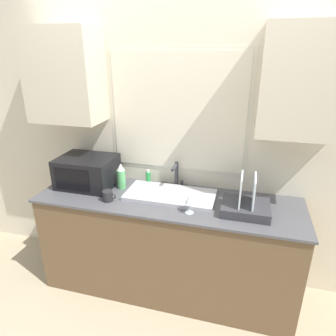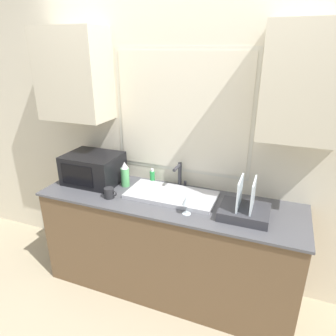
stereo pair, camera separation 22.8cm
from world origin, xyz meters
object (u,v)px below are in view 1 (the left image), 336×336
at_px(faucet, 176,173).
at_px(soap_bottle, 148,178).
at_px(spray_bottle, 121,176).
at_px(microwave, 87,172).
at_px(mug_near_sink, 108,196).
at_px(wine_glass, 190,199).
at_px(dish_rack, 246,206).

relative_size(faucet, soap_bottle, 1.64).
height_order(spray_bottle, soap_bottle, spray_bottle).
bearing_deg(microwave, mug_near_sink, -37.07).
distance_m(microwave, soap_bottle, 0.53).
bearing_deg(wine_glass, spray_bottle, 157.98).
bearing_deg(faucet, microwave, -167.90).
distance_m(dish_rack, spray_bottle, 1.06).
height_order(faucet, mug_near_sink, faucet).
bearing_deg(dish_rack, microwave, 174.95).
relative_size(faucet, mug_near_sink, 2.02).
height_order(faucet, spray_bottle, same).
bearing_deg(dish_rack, wine_glass, -163.42).
xyz_separation_m(spray_bottle, mug_near_sink, (-0.01, -0.25, -0.06)).
relative_size(microwave, wine_glass, 3.04).
bearing_deg(faucet, spray_bottle, -163.16).
bearing_deg(mug_near_sink, soap_bottle, 62.43).
bearing_deg(faucet, mug_near_sink, -140.04).
bearing_deg(spray_bottle, soap_bottle, 35.81).
distance_m(microwave, mug_near_sink, 0.38).
xyz_separation_m(spray_bottle, soap_bottle, (0.20, 0.14, -0.05)).
bearing_deg(spray_bottle, microwave, -175.23).
bearing_deg(soap_bottle, microwave, -161.62).
distance_m(spray_bottle, soap_bottle, 0.25).
height_order(microwave, wine_glass, microwave).
height_order(dish_rack, soap_bottle, dish_rack).
relative_size(spray_bottle, soap_bottle, 1.63).
xyz_separation_m(microwave, wine_glass, (0.96, -0.24, -0.02)).
bearing_deg(faucet, wine_glass, -63.80).
relative_size(mug_near_sink, wine_glass, 0.71).
bearing_deg(spray_bottle, faucet, 16.84).
relative_size(spray_bottle, mug_near_sink, 2.02).
xyz_separation_m(soap_bottle, wine_glass, (0.46, -0.41, 0.05)).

